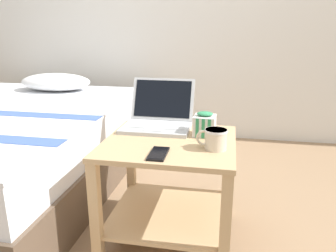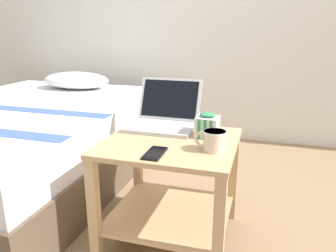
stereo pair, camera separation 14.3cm
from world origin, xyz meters
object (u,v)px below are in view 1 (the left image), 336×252
(bed, at_px, (8,144))
(laptop, at_px, (158,118))
(mug_front_left, at_px, (215,138))
(snack_bag, at_px, (205,125))
(cell_phone, at_px, (158,154))

(bed, xyz_separation_m, laptop, (1.07, -0.21, 0.29))
(laptop, xyz_separation_m, mug_front_left, (0.31, -0.28, 0.00))
(snack_bag, height_order, cell_phone, snack_bag)
(mug_front_left, height_order, snack_bag, snack_bag)
(bed, distance_m, snack_bag, 1.39)
(bed, relative_size, mug_front_left, 14.65)
(mug_front_left, distance_m, cell_phone, 0.25)
(snack_bag, bearing_deg, cell_phone, -119.31)
(bed, bearing_deg, mug_front_left, -19.54)
(laptop, xyz_separation_m, cell_phone, (0.09, -0.39, -0.04))
(snack_bag, bearing_deg, bed, 166.67)
(bed, xyz_separation_m, snack_bag, (1.32, -0.31, 0.30))
(laptop, distance_m, cell_phone, 0.40)
(bed, bearing_deg, snack_bag, -13.33)
(laptop, bearing_deg, bed, 168.86)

